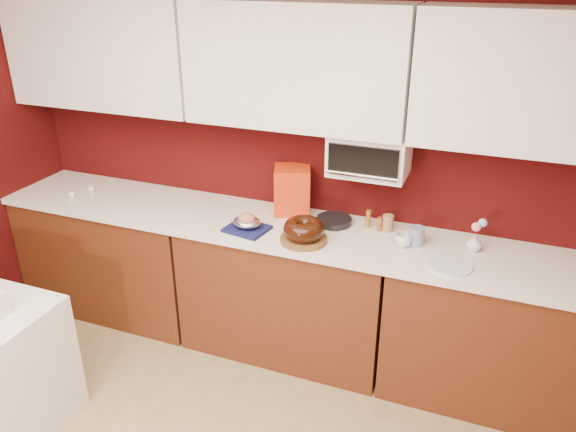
% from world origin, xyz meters
% --- Properties ---
extents(wall_back, '(4.00, 0.02, 2.50)m').
position_xyz_m(wall_back, '(0.00, 2.25, 1.25)').
color(wall_back, '#3C0808').
rests_on(wall_back, floor).
extents(base_cabinet_left, '(1.31, 0.58, 0.86)m').
position_xyz_m(base_cabinet_left, '(-1.33, 1.94, 0.43)').
color(base_cabinet_left, '#532510').
rests_on(base_cabinet_left, floor).
extents(base_cabinet_center, '(1.31, 0.58, 0.86)m').
position_xyz_m(base_cabinet_center, '(0.00, 1.94, 0.43)').
color(base_cabinet_center, '#532510').
rests_on(base_cabinet_center, floor).
extents(base_cabinet_right, '(1.31, 0.58, 0.86)m').
position_xyz_m(base_cabinet_right, '(1.33, 1.94, 0.43)').
color(base_cabinet_right, '#532510').
rests_on(base_cabinet_right, floor).
extents(countertop, '(4.00, 0.62, 0.04)m').
position_xyz_m(countertop, '(0.00, 1.94, 0.88)').
color(countertop, silver).
rests_on(countertop, base_cabinet_center).
extents(upper_cabinet_left, '(1.31, 0.33, 0.70)m').
position_xyz_m(upper_cabinet_left, '(-1.33, 2.08, 1.85)').
color(upper_cabinet_left, white).
rests_on(upper_cabinet_left, wall_back).
extents(upper_cabinet_center, '(1.31, 0.33, 0.70)m').
position_xyz_m(upper_cabinet_center, '(0.00, 2.08, 1.85)').
color(upper_cabinet_center, white).
rests_on(upper_cabinet_center, wall_back).
extents(upper_cabinet_right, '(1.31, 0.33, 0.70)m').
position_xyz_m(upper_cabinet_right, '(1.33, 2.08, 1.85)').
color(upper_cabinet_right, white).
rests_on(upper_cabinet_right, wall_back).
extents(toaster_oven, '(0.45, 0.30, 0.25)m').
position_xyz_m(toaster_oven, '(0.45, 2.10, 1.38)').
color(toaster_oven, white).
rests_on(toaster_oven, upper_cabinet_center).
extents(toaster_oven_door, '(0.40, 0.02, 0.18)m').
position_xyz_m(toaster_oven_door, '(0.45, 1.94, 1.38)').
color(toaster_oven_door, black).
rests_on(toaster_oven_door, toaster_oven).
extents(toaster_oven_handle, '(0.42, 0.02, 0.02)m').
position_xyz_m(toaster_oven_handle, '(0.45, 1.93, 1.30)').
color(toaster_oven_handle, silver).
rests_on(toaster_oven_handle, toaster_oven).
extents(cake_base, '(0.36, 0.36, 0.03)m').
position_xyz_m(cake_base, '(0.16, 1.79, 0.91)').
color(cake_base, brown).
rests_on(cake_base, countertop).
extents(bundt_cake, '(0.25, 0.25, 0.10)m').
position_xyz_m(bundt_cake, '(0.16, 1.79, 0.98)').
color(bundt_cake, black).
rests_on(bundt_cake, cake_base).
extents(navy_towel, '(0.28, 0.25, 0.02)m').
position_xyz_m(navy_towel, '(-0.21, 1.80, 0.91)').
color(navy_towel, '#121745').
rests_on(navy_towel, countertop).
extents(foil_ham_nest, '(0.21, 0.19, 0.06)m').
position_xyz_m(foil_ham_nest, '(-0.21, 1.80, 0.96)').
color(foil_ham_nest, silver).
rests_on(foil_ham_nest, navy_towel).
extents(roasted_ham, '(0.12, 0.11, 0.07)m').
position_xyz_m(roasted_ham, '(-0.21, 1.80, 0.98)').
color(roasted_ham, '#C47259').
rests_on(roasted_ham, foil_ham_nest).
extents(pandoro_box, '(0.28, 0.27, 0.31)m').
position_xyz_m(pandoro_box, '(-0.05, 2.15, 1.05)').
color(pandoro_box, '#AC120B').
rests_on(pandoro_box, countertop).
extents(dark_pan, '(0.23, 0.23, 0.04)m').
position_xyz_m(dark_pan, '(0.26, 2.08, 0.92)').
color(dark_pan, black).
rests_on(dark_pan, countertop).
extents(coffee_mug, '(0.12, 0.12, 0.09)m').
position_xyz_m(coffee_mug, '(0.72, 1.93, 0.95)').
color(coffee_mug, silver).
rests_on(coffee_mug, countertop).
extents(blue_jar, '(0.10, 0.10, 0.11)m').
position_xyz_m(blue_jar, '(0.78, 1.98, 0.95)').
color(blue_jar, navy).
rests_on(blue_jar, countertop).
extents(flower_vase, '(0.08, 0.08, 0.11)m').
position_xyz_m(flower_vase, '(1.10, 2.03, 0.95)').
color(flower_vase, silver).
rests_on(flower_vase, countertop).
extents(flower_pink, '(0.05, 0.05, 0.05)m').
position_xyz_m(flower_pink, '(1.10, 2.03, 1.05)').
color(flower_pink, pink).
rests_on(flower_pink, flower_vase).
extents(flower_blue, '(0.05, 0.05, 0.05)m').
position_xyz_m(flower_blue, '(1.13, 2.05, 1.07)').
color(flower_blue, '#7FAFCC').
rests_on(flower_blue, flower_vase).
extents(china_plate, '(0.28, 0.28, 0.01)m').
position_xyz_m(china_plate, '(1.00, 1.79, 0.91)').
color(china_plate, silver).
rests_on(china_plate, countertop).
extents(amber_bottle, '(0.04, 0.04, 0.09)m').
position_xyz_m(amber_bottle, '(0.54, 2.08, 0.94)').
color(amber_bottle, '#94441A').
rests_on(amber_bottle, countertop).
extents(paper_cup, '(0.08, 0.08, 0.10)m').
position_xyz_m(paper_cup, '(0.59, 2.10, 0.95)').
color(paper_cup, olive).
rests_on(paper_cup, countertop).
extents(egg_left, '(0.05, 0.04, 0.04)m').
position_xyz_m(egg_left, '(-1.56, 1.83, 0.92)').
color(egg_left, white).
rests_on(egg_left, countertop).
extents(egg_right, '(0.05, 0.04, 0.04)m').
position_xyz_m(egg_right, '(-1.50, 1.97, 0.92)').
color(egg_right, silver).
rests_on(egg_right, countertop).
extents(amber_bottle_tall, '(0.03, 0.03, 0.11)m').
position_xyz_m(amber_bottle_tall, '(0.47, 2.11, 0.95)').
color(amber_bottle_tall, brown).
rests_on(amber_bottle_tall, countertop).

